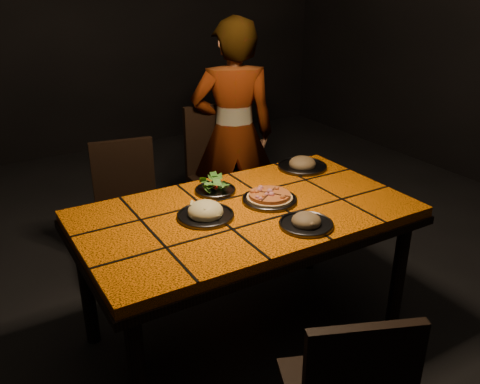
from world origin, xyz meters
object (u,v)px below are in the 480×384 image
chair_far_left (128,201)px  diner (233,135)px  dining_table (246,224)px  chair_far_right (221,166)px  plate_pasta (205,213)px  plate_pizza (270,198)px

chair_far_left → diner: (0.79, 0.05, 0.29)m
dining_table → chair_far_left: 1.00m
chair_far_left → diner: size_ratio=0.55×
chair_far_right → plate_pasta: bearing=-119.3°
diner → dining_table: bearing=85.7°
dining_table → plate_pizza: (0.15, 0.02, 0.10)m
plate_pasta → chair_far_left: bearing=94.9°
dining_table → plate_pasta: 0.23m
chair_far_right → diner: size_ratio=0.62×
plate_pizza → plate_pasta: (-0.36, 0.00, 0.01)m
chair_far_left → plate_pizza: 1.06m
dining_table → diner: diner is taller
chair_far_right → plate_pasta: chair_far_right is taller
chair_far_right → plate_pizza: bearing=-102.3°
dining_table → diner: bearing=62.9°
chair_far_right → plate_pizza: size_ratio=3.03×
dining_table → plate_pizza: bearing=6.0°
chair_far_left → chair_far_right: chair_far_right is taller
chair_far_right → plate_pasta: 1.21m
dining_table → plate_pasta: plate_pasta is taller
plate_pizza → plate_pasta: plate_pasta is taller
chair_far_left → plate_pizza: bearing=-55.1°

